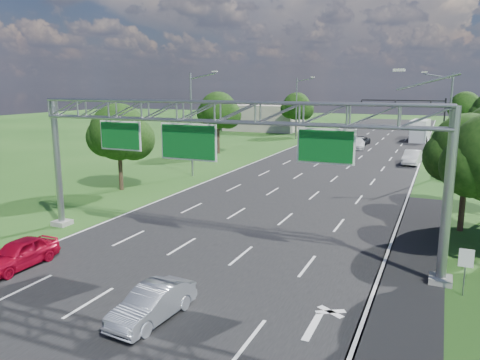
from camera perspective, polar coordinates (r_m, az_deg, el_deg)
The scene contains 21 objects.
ground at distance 42.40m, azimuth 7.88°, elevation -0.67°, with size 220.00×220.00×0.00m, color #1B4314.
road at distance 42.40m, azimuth 7.88°, elevation -0.67°, with size 18.00×180.00×0.02m, color black.
road_flare at distance 25.55m, azimuth 20.32°, elevation -9.54°, with size 3.00×30.00×0.02m, color black.
sign_gantry at distance 24.53m, azimuth -2.58°, elevation 6.89°, with size 23.50×1.00×9.56m.
regulatory_sign at distance 22.21m, azimuth 25.82°, elevation -9.02°, with size 0.60×0.08×2.10m.
traffic_signal at distance 75.12m, azimuth 21.01°, elevation 7.93°, with size 12.21×0.24×7.00m.
streetlight_l_near at distance 45.92m, azimuth -5.73°, elevation 7.35°, with size 2.97×0.22×10.16m.
streetlight_l_far at distance 78.29m, azimuth 7.03°, elevation 9.02°, with size 2.97×0.22×10.16m.
streetlight_r_mid at distance 50.05m, azimuth 23.94°, elevation 6.77°, with size 2.97×0.22×10.16m.
tree_verge_la at distance 40.82m, azimuth -14.44°, elevation 5.37°, with size 5.76×4.80×7.40m.
tree_verge_lb at distance 61.36m, azimuth -2.61°, elevation 8.27°, with size 5.76×4.80×8.06m.
tree_verge_lc at distance 83.60m, azimuth 6.95°, elevation 8.76°, with size 5.76×4.80×7.62m.
tree_verge_re at distance 88.11m, azimuth 25.77°, elevation 7.99°, with size 5.76×4.80×7.84m.
building_left at distance 94.18m, azimuth 2.99°, elevation 7.61°, with size 14.00×10.00×5.00m, color gray.
red_coupe at distance 25.75m, azimuth -25.32°, elevation -8.10°, with size 1.67×4.15×1.41m, color #B40824.
silver_sedan at distance 18.78m, azimuth -10.64°, elevation -14.58°, with size 1.41×4.05×1.33m, color #B7BBC3.
car_queue_a at distance 68.37m, azimuth 14.11°, elevation 4.32°, with size 2.01×4.94×1.43m, color white.
car_queue_b at distance 72.91m, azimuth 14.50°, elevation 4.65°, with size 2.07×4.49×1.25m, color black.
car_queue_c at distance 70.27m, azimuth 11.77°, elevation 4.62°, with size 1.72×4.28×1.46m, color black.
car_queue_d at distance 56.75m, azimuth 20.23°, elevation 2.62°, with size 1.68×4.81×1.58m, color silver.
box_truck at distance 81.67m, azimuth 21.04°, elevation 5.62°, with size 2.99×8.80×3.27m.
Camera 1 is at (11.11, -9.94, 8.86)m, focal length 35.00 mm.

